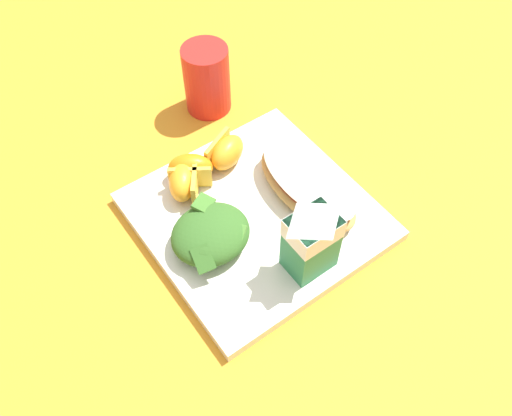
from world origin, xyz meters
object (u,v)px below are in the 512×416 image
Objects in this scene: white_plate at (256,216)px; milk_carton at (312,237)px; cheesy_pizza_bread at (307,185)px; drinking_red_cup at (207,79)px; orange_wedge_middle at (191,169)px; green_salad_pile at (211,234)px; orange_wedge_rear at (184,182)px; orange_wedge_front at (226,152)px.

white_plate is 0.12m from milk_carton.
cheesy_pizza_bread is 0.23m from drinking_red_cup.
drinking_red_cup reaches higher than orange_wedge_middle.
green_salad_pile reaches higher than white_plate.
cheesy_pizza_bread is 2.45× the size of orange_wedge_rear.
white_plate is 4.02× the size of orange_wedge_rear.
milk_carton reaches higher than orange_wedge_middle.
orange_wedge_middle is at bearing 48.82° from drinking_red_cup.
orange_wedge_rear is (0.06, -0.08, 0.03)m from white_plate.
milk_carton is at bearing 78.88° from drinking_red_cup.
orange_wedge_rear is at bearing -56.71° from white_plate.
drinking_red_cup is (-0.14, -0.22, 0.02)m from green_salad_pile.
orange_wedge_front is at bearing -132.27° from green_salad_pile.
orange_wedge_middle is at bearing -142.73° from orange_wedge_rear.
white_plate is 0.08m from green_salad_pile.
orange_wedge_middle is 0.66× the size of drinking_red_cup.
orange_wedge_front is 0.13m from drinking_red_cup.
orange_wedge_middle is (0.06, -0.00, 0.00)m from orange_wedge_front.
drinking_red_cup reaches higher than green_salad_pile.
cheesy_pizza_bread is 2.45× the size of orange_wedge_front.
white_plate is 0.10m from orange_wedge_rear.
drinking_red_cup is at bearing -131.18° from orange_wedge_middle.
green_salad_pile is 0.11m from orange_wedge_middle.
orange_wedge_front is at bearing -101.25° from white_plate.
orange_wedge_front is at bearing -63.54° from cheesy_pizza_bread.
milk_carton is 1.57× the size of orange_wedge_middle.
green_salad_pile reaches higher than orange_wedge_front.
green_salad_pile is at bearing 71.03° from orange_wedge_middle.
green_salad_pile is 0.27m from drinking_red_cup.
milk_carton is 1.03× the size of drinking_red_cup.
orange_wedge_rear is at bearing -71.47° from milk_carton.
orange_wedge_rear reaches higher than white_plate.
orange_wedge_rear reaches higher than cheesy_pizza_bread.
milk_carton is (0.07, 0.09, 0.04)m from cheesy_pizza_bread.
orange_wedge_middle is 1.00× the size of orange_wedge_rear.
orange_wedge_middle and orange_wedge_rear have the same top height.
orange_wedge_rear is at bearing 8.49° from orange_wedge_front.
milk_carton is 0.20m from orange_wedge_rear.
orange_wedge_middle reaches higher than white_plate.
milk_carton reaches higher than cheesy_pizza_bread.
orange_wedge_rear is 0.18m from drinking_red_cup.
green_salad_pile is at bearing 47.73° from orange_wedge_front.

